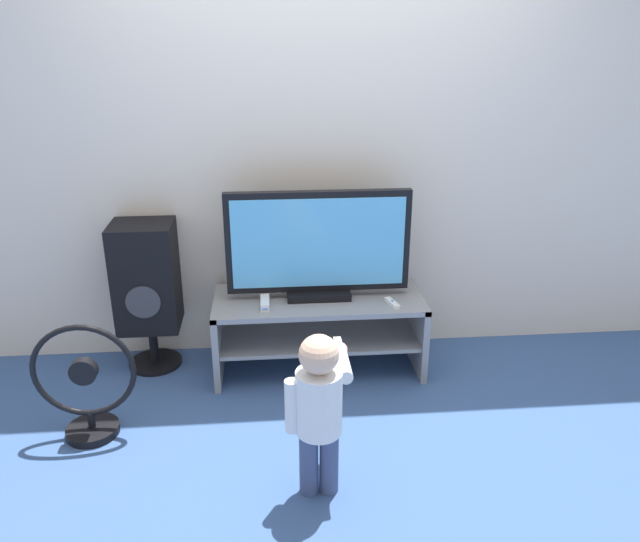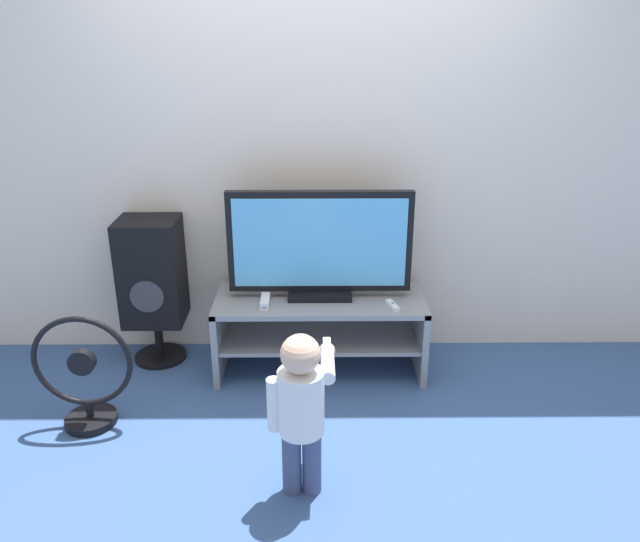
# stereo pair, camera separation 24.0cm
# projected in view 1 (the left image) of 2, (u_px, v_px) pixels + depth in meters

# --- Properties ---
(ground_plane) EXTENTS (16.00, 16.00, 0.00)m
(ground_plane) POSITION_uv_depth(u_px,v_px,m) (322.00, 389.00, 3.47)
(ground_plane) COLOR #38568C
(wall_back) EXTENTS (10.00, 0.06, 2.60)m
(wall_back) POSITION_uv_depth(u_px,v_px,m) (314.00, 137.00, 3.51)
(wall_back) COLOR silver
(wall_back) RESTS_ON ground_plane
(tv_stand) EXTENTS (1.19, 0.48, 0.45)m
(tv_stand) POSITION_uv_depth(u_px,v_px,m) (319.00, 321.00, 3.58)
(tv_stand) COLOR gray
(tv_stand) RESTS_ON ground_plane
(television) EXTENTS (1.02, 0.20, 0.61)m
(television) POSITION_uv_depth(u_px,v_px,m) (318.00, 246.00, 3.43)
(television) COLOR black
(television) RESTS_ON tv_stand
(game_console) EXTENTS (0.05, 0.16, 0.04)m
(game_console) POSITION_uv_depth(u_px,v_px,m) (265.00, 303.00, 3.41)
(game_console) COLOR white
(game_console) RESTS_ON tv_stand
(remote_primary) EXTENTS (0.07, 0.13, 0.03)m
(remote_primary) POSITION_uv_depth(u_px,v_px,m) (392.00, 303.00, 3.43)
(remote_primary) COLOR white
(remote_primary) RESTS_ON tv_stand
(child) EXTENTS (0.29, 0.44, 0.75)m
(child) POSITION_uv_depth(u_px,v_px,m) (319.00, 402.00, 2.56)
(child) COLOR #3F4C72
(child) RESTS_ON ground_plane
(speaker_tower) EXTENTS (0.34, 0.31, 0.88)m
(speaker_tower) POSITION_uv_depth(u_px,v_px,m) (147.00, 279.00, 3.52)
(speaker_tower) COLOR black
(speaker_tower) RESTS_ON ground_plane
(floor_fan) EXTENTS (0.49, 0.26, 0.60)m
(floor_fan) POSITION_uv_depth(u_px,v_px,m) (86.00, 387.00, 2.99)
(floor_fan) COLOR black
(floor_fan) RESTS_ON ground_plane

